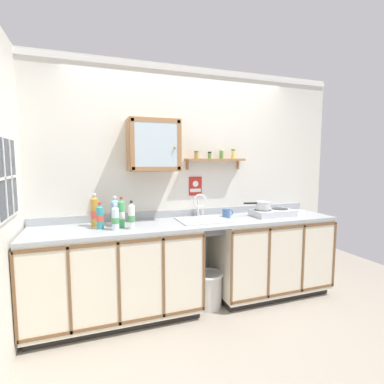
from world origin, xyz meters
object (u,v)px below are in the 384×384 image
(sink, at_px, (203,223))
(bottle_water_blue_1, at_px, (115,212))
(bottle_opaque_white_0, at_px, (132,216))
(saucepan, at_px, (263,205))
(bottle_juice_amber_5, at_px, (95,212))
(hot_plate_stove, at_px, (272,213))
(bottle_water_clear_2, at_px, (115,218))
(mug, at_px, (227,213))
(trash_bin, at_px, (208,289))
(warning_sign, at_px, (195,186))
(bottle_detergent_teal_3, at_px, (100,217))
(bottle_soda_green_4, at_px, (121,214))
(wall_cabinet, at_px, (153,145))

(sink, height_order, bottle_water_blue_1, bottle_water_blue_1)
(bottle_opaque_white_0, distance_m, bottle_water_blue_1, 0.24)
(saucepan, xyz_separation_m, bottle_juice_amber_5, (-1.84, 0.10, 0.02))
(hot_plate_stove, bearing_deg, bottle_water_clear_2, -176.82)
(mug, xyz_separation_m, trash_bin, (-0.28, -0.14, -0.79))
(bottle_water_clear_2, xyz_separation_m, warning_sign, (0.94, 0.42, 0.23))
(bottle_water_blue_1, relative_size, bottle_detergent_teal_3, 1.17)
(bottle_opaque_white_0, relative_size, mug, 2.06)
(bottle_water_clear_2, relative_size, bottle_soda_green_4, 0.85)
(bottle_water_clear_2, distance_m, bottle_detergent_teal_3, 0.16)
(bottle_water_blue_1, relative_size, bottle_soda_green_4, 1.00)
(bottle_water_clear_2, xyz_separation_m, trash_bin, (0.95, 0.05, -0.85))
(hot_plate_stove, xyz_separation_m, warning_sign, (-0.84, 0.32, 0.31))
(bottle_soda_green_4, xyz_separation_m, mug, (1.17, 0.09, -0.08))
(bottle_soda_green_4, distance_m, bottle_juice_amber_5, 0.27)
(hot_plate_stove, bearing_deg, trash_bin, -176.53)
(bottle_water_blue_1, xyz_separation_m, bottle_detergent_teal_3, (-0.15, -0.10, -0.02))
(sink, relative_size, bottle_water_clear_2, 2.12)
(bottle_water_blue_1, bearing_deg, saucepan, -2.51)
(saucepan, relative_size, bottle_soda_green_4, 1.05)
(bottle_water_blue_1, height_order, bottle_juice_amber_5, bottle_juice_amber_5)
(bottle_detergent_teal_3, height_order, bottle_soda_green_4, bottle_soda_green_4)
(trash_bin, bearing_deg, mug, 25.88)
(bottle_water_blue_1, bearing_deg, bottle_detergent_teal_3, -146.16)
(bottle_juice_amber_5, relative_size, wall_cabinet, 0.61)
(bottle_water_blue_1, xyz_separation_m, warning_sign, (0.93, 0.23, 0.21))
(hot_plate_stove, xyz_separation_m, wall_cabinet, (-1.35, 0.18, 0.76))
(hot_plate_stove, height_order, bottle_water_blue_1, bottle_water_blue_1)
(hot_plate_stove, distance_m, bottle_water_blue_1, 1.77)
(sink, relative_size, bottle_opaque_white_0, 1.97)
(sink, bearing_deg, warning_sign, 86.55)
(saucepan, height_order, bottle_juice_amber_5, bottle_juice_amber_5)
(bottle_water_blue_1, distance_m, trash_bin, 1.29)
(warning_sign, distance_m, trash_bin, 1.14)
(saucepan, height_order, bottle_opaque_white_0, bottle_opaque_white_0)
(warning_sign, xyz_separation_m, trash_bin, (0.01, -0.37, -1.08))
(hot_plate_stove, bearing_deg, mug, 171.22)
(wall_cabinet, bearing_deg, mug, -6.99)
(bottle_water_blue_1, relative_size, warning_sign, 1.35)
(saucepan, bearing_deg, bottle_detergent_teal_3, -179.20)
(sink, xyz_separation_m, mug, (0.30, 0.03, 0.08))
(mug, xyz_separation_m, wall_cabinet, (-0.80, 0.10, 0.74))
(saucepan, xyz_separation_m, warning_sign, (-0.72, 0.30, 0.22))
(hot_plate_stove, xyz_separation_m, trash_bin, (-0.83, -0.05, -0.77))
(wall_cabinet, bearing_deg, bottle_soda_green_4, -152.28)
(bottle_opaque_white_0, relative_size, trash_bin, 0.71)
(saucepan, relative_size, warning_sign, 1.42)
(bottle_water_blue_1, xyz_separation_m, mug, (1.22, -0.01, -0.08))
(bottle_detergent_teal_3, distance_m, bottle_juice_amber_5, 0.13)
(mug, bearing_deg, trash_bin, -154.12)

